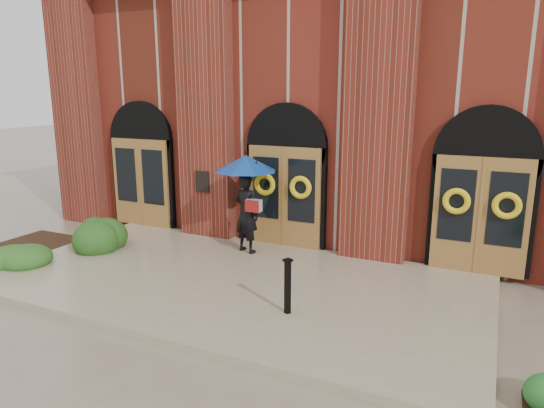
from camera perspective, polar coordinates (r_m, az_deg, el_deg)
The scene contains 7 objects.
ground at distance 10.15m, azimuth -4.89°, elevation -9.87°, with size 90.00×90.00×0.00m, color gray.
landing at distance 10.24m, azimuth -4.47°, elevation -9.19°, with size 10.00×5.30×0.15m, color tan.
church_building at distance 17.51m, azimuth 9.71°, elevation 11.42°, with size 16.20×12.53×7.00m.
man_with_umbrella at distance 11.46m, azimuth -3.06°, elevation 2.25°, with size 1.82×1.82×2.36m.
metal_post at distance 8.53m, azimuth 1.85°, elevation -9.51°, with size 0.18×0.18×1.00m.
hedge_wall_left at distance 13.66m, azimuth -23.27°, elevation -2.99°, with size 3.27×1.31×0.84m, color #224717.
hedge_front_left at distance 12.77m, azimuth -27.16°, elevation -5.14°, with size 1.56×1.33×0.55m, color #27511C.
Camera 1 is at (4.74, -8.06, 3.95)m, focal length 32.00 mm.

